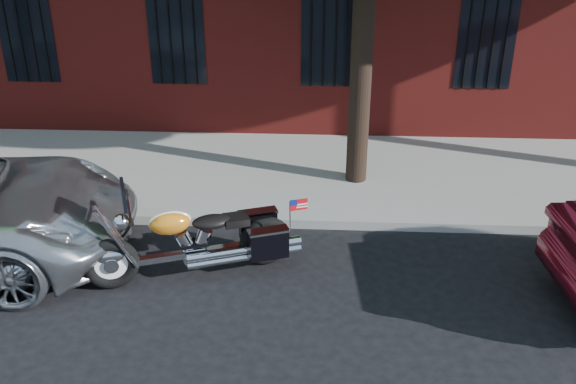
{
  "coord_description": "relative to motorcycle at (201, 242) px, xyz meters",
  "views": [
    {
      "loc": [
        -0.16,
        -7.43,
        4.86
      ],
      "look_at": [
        -0.59,
        0.8,
        0.88
      ],
      "focal_mm": 40.0,
      "sensor_mm": 36.0,
      "label": 1
    }
  ],
  "objects": [
    {
      "name": "motorcycle",
      "position": [
        0.0,
        0.0,
        0.0
      ],
      "size": [
        2.92,
        1.44,
        1.49
      ],
      "rotation": [
        0.0,
        0.0,
        0.34
      ],
      "color": "black",
      "rests_on": "ground"
    },
    {
      "name": "ground",
      "position": [
        1.71,
        0.05,
        -0.5
      ],
      "size": [
        120.0,
        120.0,
        0.0
      ],
      "primitive_type": "plane",
      "color": "black",
      "rests_on": "ground"
    },
    {
      "name": "curb",
      "position": [
        1.71,
        1.43,
        -0.43
      ],
      "size": [
        40.0,
        0.16,
        0.15
      ],
      "primitive_type": "cube",
      "color": "gray",
      "rests_on": "ground"
    },
    {
      "name": "sidewalk",
      "position": [
        1.71,
        3.31,
        -0.43
      ],
      "size": [
        40.0,
        3.6,
        0.15
      ],
      "primitive_type": "cube",
      "color": "gray",
      "rests_on": "ground"
    }
  ]
}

